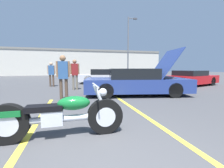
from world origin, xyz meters
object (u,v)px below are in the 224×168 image
Objects in this scene: spectator_near_motorcycle at (63,74)px; spectator_by_show_car at (75,72)px; spectator_midground at (51,72)px; parked_car_right_row at (191,78)px; parked_car_mid_row at (104,76)px; motorcycle at (60,116)px; light_pole at (129,45)px; show_car_hood_open at (137,82)px.

spectator_near_motorcycle is 1.01× the size of spectator_by_show_car.
spectator_midground is (-1.02, 4.72, -0.08)m from spectator_near_motorcycle.
spectator_midground is (-1.51, 1.95, -0.07)m from spectator_by_show_car.
parked_car_right_row is 1.04× the size of parked_car_mid_row.
parked_car_mid_row is 2.48× the size of spectator_near_motorcycle.
spectator_near_motorcycle is at bearing -99.94° from spectator_by_show_car.
parked_car_right_row is 2.78× the size of spectator_midground.
spectator_near_motorcycle is (-0.10, 3.30, 0.65)m from motorcycle.
spectator_by_show_car is (-6.85, -9.23, -3.09)m from light_pole.
light_pole is at bearing 58.56° from spectator_near_motorcycle.
light_pole is at bearing 65.04° from motorcycle.
motorcycle is 6.12m from spectator_by_show_car.
parked_car_right_row is (8.46, 6.09, 0.11)m from motorcycle.
spectator_by_show_car is at bearing 163.67° from parked_car_right_row.
spectator_midground reaches higher than parked_car_mid_row.
spectator_near_motorcycle is at bearing -103.06° from parked_car_mid_row.
motorcycle is 8.12m from spectator_midground.
show_car_hood_open reaches higher than parked_car_mid_row.
light_pole reaches higher than spectator_by_show_car.
motorcycle is 3.36m from spectator_near_motorcycle.
spectator_by_show_car is at bearing -113.77° from parked_car_mid_row.
parked_car_right_row is 6.54m from parked_car_mid_row.
spectator_near_motorcycle is at bearing -160.57° from show_car_hood_open.
spectator_near_motorcycle reaches higher than spectator_by_show_car.
light_pole reaches higher than spectator_midground.
motorcycle is 9.79m from parked_car_mid_row.
parked_car_right_row is at bearing -11.40° from spectator_midground.
show_car_hood_open is at bearing -39.12° from spectator_by_show_car.
light_pole is 4.29× the size of spectator_by_show_car.
parked_car_mid_row is at bearing 133.37° from parked_car_right_row.
light_pole is 4.56× the size of spectator_midground.
spectator_by_show_car is at bearing 152.14° from show_car_hood_open.
spectator_midground is at bearing -148.40° from parked_car_mid_row.
spectator_near_motorcycle is 2.82m from spectator_by_show_car.
parked_car_right_row is at bearing 0.08° from spectator_by_show_car.
show_car_hood_open reaches higher than spectator_by_show_car.
show_car_hood_open is 2.86× the size of spectator_near_motorcycle.
show_car_hood_open is at bearing -44.40° from spectator_midground.
spectator_by_show_car reaches higher than spectator_midground.
light_pole is 1.64× the size of parked_car_right_row.
parked_car_mid_row is at bearing 64.37° from spectator_near_motorcycle.
parked_car_mid_row is 4.19m from spectator_midground.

